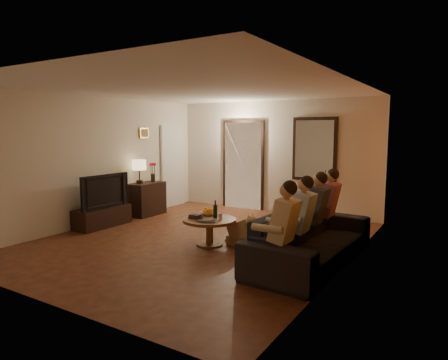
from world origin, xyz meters
The scene contains 33 objects.
floor centered at (0.00, 0.00, 0.00)m, with size 5.00×6.00×0.01m, color #461F12.
ceiling centered at (0.00, 0.00, 2.60)m, with size 5.00×6.00×0.01m, color white.
back_wall centered at (0.00, 3.00, 1.30)m, with size 5.00×0.02×2.60m, color beige.
front_wall centered at (0.00, -3.00, 1.30)m, with size 5.00×0.02×2.60m, color beige.
left_wall centered at (-2.50, 0.00, 1.30)m, with size 0.02×6.00×2.60m, color beige.
right_wall centered at (2.50, 0.00, 1.30)m, with size 0.02×6.00×2.60m, color beige.
orange_accent centered at (2.49, 0.00, 1.30)m, with size 0.01×6.00×2.60m, color orange.
kitchen_doorway centered at (-0.80, 2.98, 1.05)m, with size 1.00×0.06×2.10m, color #FFE0A5.
door_trim centered at (-0.80, 2.97, 1.05)m, with size 1.12×0.04×2.22m, color black.
fridge_glimpse centered at (-0.55, 2.98, 0.90)m, with size 0.45×0.03×1.70m, color silver.
mirror_frame centered at (1.00, 2.96, 1.50)m, with size 1.00×0.05×1.40m, color black.
mirror_glass centered at (1.00, 2.93, 1.50)m, with size 0.86×0.02×1.26m, color white.
white_door centered at (-2.46, 2.30, 1.02)m, with size 0.06×0.85×2.04m, color white.
framed_art centered at (-2.47, 1.30, 1.85)m, with size 0.03×0.28×0.24m, color #B28C33.
art_canvas centered at (-2.46, 1.30, 1.85)m, with size 0.01×0.22×0.18m, color brown.
dresser centered at (-2.25, 1.10, 0.37)m, with size 0.45×0.83×0.74m, color black.
table_lamp centered at (-2.25, 0.88, 1.01)m, with size 0.30×0.30×0.54m, color beige, non-canonical shape.
flower_vase centered at (-2.25, 1.32, 0.96)m, with size 0.14×0.14×0.44m, color red, non-canonical shape.
tv_stand centered at (-2.25, -0.20, 0.19)m, with size 0.45×1.17×0.39m, color black.
tv centered at (-2.25, -0.20, 0.72)m, with size 0.15×1.15×0.66m, color black.
sofa centered at (2.06, -0.16, 0.37)m, with size 1.00×2.55×0.75m, color black.
person_a centered at (1.96, -1.06, 0.60)m, with size 0.60×0.40×1.20m, color tan, non-canonical shape.
person_b centered at (1.96, -0.46, 0.60)m, with size 0.60×0.40×1.20m, color tan, non-canonical shape.
person_c centered at (1.96, 0.14, 0.60)m, with size 0.60×0.40×1.20m, color tan, non-canonical shape.
person_d centered at (1.96, 0.74, 0.60)m, with size 0.60×0.40×1.20m, color tan, non-canonical shape.
dog centered at (0.76, 0.09, 0.28)m, with size 0.56×0.24×0.56m, color #B07A51, non-canonical shape.
coffee_table centered at (0.30, -0.16, 0.23)m, with size 0.89×0.89×0.45m, color brown.
bowl centered at (0.12, 0.06, 0.48)m, with size 0.26×0.26×0.06m, color white.
oranges centered at (0.12, 0.06, 0.55)m, with size 0.20×0.20×0.08m, color orange, non-canonical shape.
wine_bottle centered at (0.35, -0.06, 0.60)m, with size 0.07×0.07×0.31m, color black, non-canonical shape.
wine_glass centered at (0.48, -0.11, 0.50)m, with size 0.06×0.06×0.10m, color silver.
book_stack centered at (0.08, -0.26, 0.48)m, with size 0.20×0.15×0.07m, color black, non-canonical shape.
laptop centered at (0.40, -0.44, 0.46)m, with size 0.33×0.21×0.03m, color black.
Camera 1 is at (3.91, -5.56, 1.90)m, focal length 32.00 mm.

